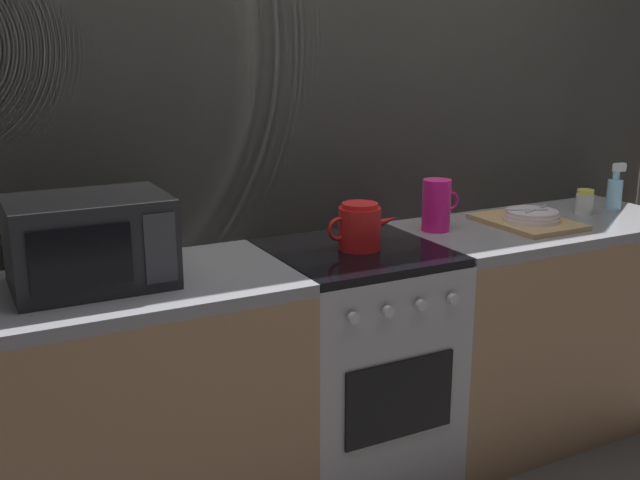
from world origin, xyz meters
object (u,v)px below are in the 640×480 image
microwave (90,242)px  dish_pile (529,219)px  pitcher (437,205)px  spray_bottle (615,192)px  kettle (360,227)px  spice_jar (585,202)px  stove_unit (355,366)px

microwave → dish_pile: size_ratio=1.15×
pitcher → spray_bottle: bearing=-3.3°
microwave → kettle: (0.92, -0.02, -0.05)m
kettle → spray_bottle: 1.32m
pitcher → dish_pile: size_ratio=0.50×
pitcher → spice_jar: size_ratio=1.90×
dish_pile → spray_bottle: bearing=5.4°
kettle → pitcher: bearing=13.5°
stove_unit → spice_jar: size_ratio=8.57×
stove_unit → dish_pile: 0.93m
microwave → pitcher: size_ratio=2.30×
stove_unit → microwave: (-0.91, 0.02, 0.59)m
microwave → pitcher: 1.32m
spray_bottle → dish_pile: bearing=-174.6°
microwave → spice_jar: size_ratio=4.38×
stove_unit → spice_jar: bearing=1.8°
spray_bottle → pitcher: bearing=176.7°
dish_pile → spice_jar: bearing=7.5°
kettle → dish_pile: (0.78, -0.01, -0.06)m
microwave → pitcher: bearing=3.2°
microwave → spray_bottle: microwave is taller
stove_unit → microwave: microwave is taller
stove_unit → dish_pile: dish_pile is taller
kettle → pitcher: size_ratio=1.42×
kettle → stove_unit: bearing=154.8°
stove_unit → kettle: (0.01, -0.01, 0.53)m
pitcher → dish_pile: pitcher is taller
kettle → dish_pile: size_ratio=0.71×
microwave → spice_jar: (2.05, 0.02, -0.08)m
stove_unit → pitcher: pitcher is taller
stove_unit → spray_bottle: bearing=1.7°
dish_pile → pitcher: bearing=165.0°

